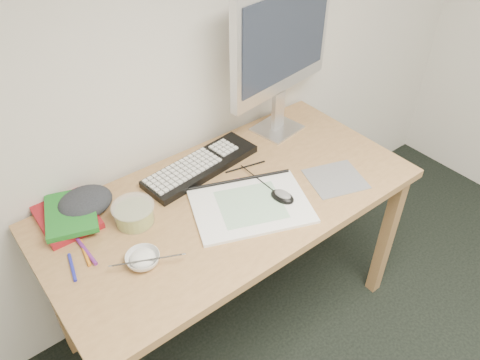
# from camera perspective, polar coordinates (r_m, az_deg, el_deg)

# --- Properties ---
(desk) EXTENTS (1.40, 0.70, 0.75)m
(desk) POSITION_cam_1_polar(r_m,az_deg,el_deg) (1.79, -1.12, -3.95)
(desk) COLOR tan
(desk) RESTS_ON ground
(mousepad) EXTENTS (0.26, 0.25, 0.00)m
(mousepad) POSITION_cam_1_polar(r_m,az_deg,el_deg) (1.85, 11.58, 0.13)
(mousepad) COLOR gray
(mousepad) RESTS_ON desk
(sketchpad) EXTENTS (0.49, 0.43, 0.01)m
(sketchpad) POSITION_cam_1_polar(r_m,az_deg,el_deg) (1.69, 1.31, -3.15)
(sketchpad) COLOR silver
(sketchpad) RESTS_ON desk
(keyboard) EXTENTS (0.50, 0.21, 0.03)m
(keyboard) POSITION_cam_1_polar(r_m,az_deg,el_deg) (1.86, -4.78, 1.72)
(keyboard) COLOR black
(keyboard) RESTS_ON desk
(monitor) EXTENTS (0.55, 0.20, 0.64)m
(monitor) POSITION_cam_1_polar(r_m,az_deg,el_deg) (1.92, 5.15, 16.29)
(monitor) COLOR silver
(monitor) RESTS_ON desk
(mouse) EXTENTS (0.08, 0.11, 0.03)m
(mouse) POSITION_cam_1_polar(r_m,az_deg,el_deg) (1.71, 5.22, -1.79)
(mouse) COLOR black
(mouse) RESTS_ON sketchpad
(rice_bowl) EXTENTS (0.12, 0.12, 0.03)m
(rice_bowl) POSITION_cam_1_polar(r_m,az_deg,el_deg) (1.53, -11.75, -9.46)
(rice_bowl) COLOR white
(rice_bowl) RESTS_ON desk
(chopsticks) EXTENTS (0.21, 0.11, 0.02)m
(chopsticks) POSITION_cam_1_polar(r_m,az_deg,el_deg) (1.50, -11.20, -9.55)
(chopsticks) COLOR silver
(chopsticks) RESTS_ON rice_bowl
(fruit_tub) EXTENTS (0.16, 0.16, 0.07)m
(fruit_tub) POSITION_cam_1_polar(r_m,az_deg,el_deg) (1.66, -12.80, -4.03)
(fruit_tub) COLOR #EEF255
(fruit_tub) RESTS_ON desk
(book_red) EXTENTS (0.19, 0.25, 0.02)m
(book_red) POSITION_cam_1_polar(r_m,az_deg,el_deg) (1.75, -20.41, -4.20)
(book_red) COLOR maroon
(book_red) RESTS_ON desk
(book_green) EXTENTS (0.23, 0.27, 0.02)m
(book_green) POSITION_cam_1_polar(r_m,az_deg,el_deg) (1.72, -19.92, -3.82)
(book_green) COLOR #1C7222
(book_green) RESTS_ON book_red
(cloth_lump) EXTENTS (0.19, 0.17, 0.07)m
(cloth_lump) POSITION_cam_1_polar(r_m,az_deg,el_deg) (1.75, -18.35, -2.61)
(cloth_lump) COLOR #292D31
(cloth_lump) RESTS_ON desk
(pencil_pink) EXTENTS (0.17, 0.04, 0.01)m
(pencil_pink) POSITION_cam_1_polar(r_m,az_deg,el_deg) (1.78, -2.64, -0.56)
(pencil_pink) COLOR pink
(pencil_pink) RESTS_ON desk
(pencil_tan) EXTENTS (0.14, 0.12, 0.01)m
(pencil_tan) POSITION_cam_1_polar(r_m,az_deg,el_deg) (1.76, -0.32, -1.11)
(pencil_tan) COLOR tan
(pencil_tan) RESTS_ON desk
(pencil_black) EXTENTS (0.17, 0.05, 0.01)m
(pencil_black) POSITION_cam_1_polar(r_m,az_deg,el_deg) (1.87, 0.66, 1.62)
(pencil_black) COLOR black
(pencil_black) RESTS_ON desk
(marker_blue) EXTENTS (0.04, 0.12, 0.01)m
(marker_blue) POSITION_cam_1_polar(r_m,az_deg,el_deg) (1.58, -19.78, -9.98)
(marker_blue) COLOR #1F24A9
(marker_blue) RESTS_ON desk
(marker_orange) EXTENTS (0.03, 0.12, 0.01)m
(marker_orange) POSITION_cam_1_polar(r_m,az_deg,el_deg) (1.61, -18.37, -8.41)
(marker_orange) COLOR orange
(marker_orange) RESTS_ON desk
(marker_purple) EXTENTS (0.02, 0.14, 0.01)m
(marker_purple) POSITION_cam_1_polar(r_m,az_deg,el_deg) (1.61, -18.24, -8.21)
(marker_purple) COLOR #6A2484
(marker_purple) RESTS_ON desk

